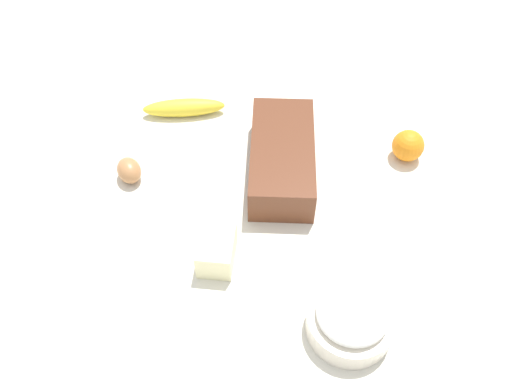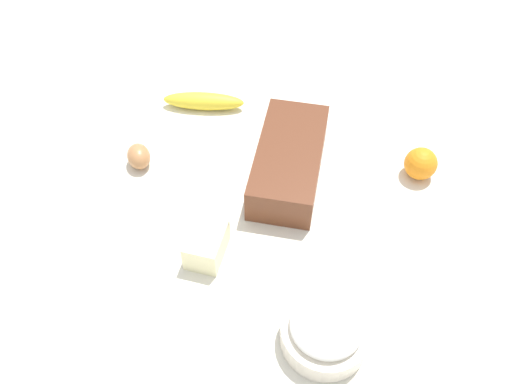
{
  "view_description": "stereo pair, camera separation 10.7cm",
  "coord_description": "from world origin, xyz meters",
  "px_view_note": "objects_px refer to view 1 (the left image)",
  "views": [
    {
      "loc": [
        0.67,
        0.13,
        0.86
      ],
      "look_at": [
        0.0,
        0.0,
        0.04
      ],
      "focal_mm": 38.22,
      "sensor_mm": 36.0,
      "label": 1
    },
    {
      "loc": [
        0.64,
        0.24,
        0.86
      ],
      "look_at": [
        0.0,
        0.0,
        0.04
      ],
      "focal_mm": 38.22,
      "sensor_mm": 36.0,
      "label": 2
    }
  ],
  "objects_px": {
    "flour_bowl": "(351,319)",
    "orange_fruit": "(408,146)",
    "banana": "(184,108)",
    "egg_near_butter": "(129,170)",
    "butter_block": "(217,250)",
    "loaf_pan": "(282,157)"
  },
  "relations": [
    {
      "from": "loaf_pan",
      "to": "flour_bowl",
      "type": "bearing_deg",
      "value": 18.06
    },
    {
      "from": "orange_fruit",
      "to": "butter_block",
      "type": "bearing_deg",
      "value": -45.16
    },
    {
      "from": "banana",
      "to": "egg_near_butter",
      "type": "xyz_separation_m",
      "value": [
        0.21,
        -0.06,
        0.0
      ]
    },
    {
      "from": "flour_bowl",
      "to": "egg_near_butter",
      "type": "height_order",
      "value": "flour_bowl"
    },
    {
      "from": "loaf_pan",
      "to": "butter_block",
      "type": "distance_m",
      "value": 0.26
    },
    {
      "from": "egg_near_butter",
      "to": "flour_bowl",
      "type": "bearing_deg",
      "value": 62.03
    },
    {
      "from": "orange_fruit",
      "to": "egg_near_butter",
      "type": "distance_m",
      "value": 0.59
    },
    {
      "from": "loaf_pan",
      "to": "orange_fruit",
      "type": "xyz_separation_m",
      "value": [
        -0.09,
        0.26,
        -0.01
      ]
    },
    {
      "from": "loaf_pan",
      "to": "butter_block",
      "type": "bearing_deg",
      "value": -27.13
    },
    {
      "from": "banana",
      "to": "orange_fruit",
      "type": "relative_size",
      "value": 2.79
    },
    {
      "from": "flour_bowl",
      "to": "loaf_pan",
      "type": "bearing_deg",
      "value": -153.05
    },
    {
      "from": "butter_block",
      "to": "egg_near_butter",
      "type": "xyz_separation_m",
      "value": [
        -0.16,
        -0.23,
        -0.01
      ]
    },
    {
      "from": "banana",
      "to": "butter_block",
      "type": "relative_size",
      "value": 2.11
    },
    {
      "from": "orange_fruit",
      "to": "egg_near_butter",
      "type": "height_order",
      "value": "orange_fruit"
    },
    {
      "from": "butter_block",
      "to": "flour_bowl",
      "type": "bearing_deg",
      "value": 69.81
    },
    {
      "from": "butter_block",
      "to": "loaf_pan",
      "type": "bearing_deg",
      "value": 161.76
    },
    {
      "from": "orange_fruit",
      "to": "flour_bowl",
      "type": "bearing_deg",
      "value": -11.37
    },
    {
      "from": "loaf_pan",
      "to": "egg_near_butter",
      "type": "xyz_separation_m",
      "value": [
        0.08,
        -0.31,
        -0.02
      ]
    },
    {
      "from": "flour_bowl",
      "to": "orange_fruit",
      "type": "relative_size",
      "value": 2.16
    },
    {
      "from": "butter_block",
      "to": "egg_near_butter",
      "type": "bearing_deg",
      "value": -125.45
    },
    {
      "from": "flour_bowl",
      "to": "orange_fruit",
      "type": "bearing_deg",
      "value": 168.63
    },
    {
      "from": "banana",
      "to": "egg_near_butter",
      "type": "bearing_deg",
      "value": -14.66
    }
  ]
}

